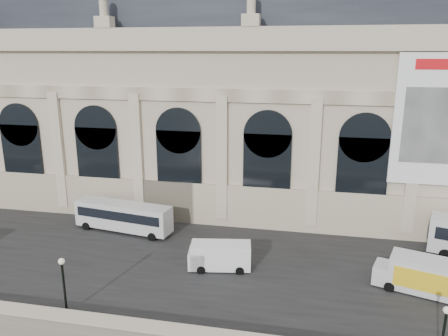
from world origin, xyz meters
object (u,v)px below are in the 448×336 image
object	(u,v)px
bus_left	(123,216)
box_truck	(425,276)
van_c	(217,256)
lamp_left	(64,287)

from	to	relation	value
bus_left	box_truck	size ratio (longest dim) A/B	1.43
bus_left	van_c	distance (m)	13.66
van_c	lamp_left	xyz separation A→B (m)	(-9.76, -9.45, 1.07)
bus_left	box_truck	world-z (taller)	bus_left
van_c	box_truck	size ratio (longest dim) A/B	0.74
box_truck	lamp_left	distance (m)	29.00
bus_left	van_c	bearing A→B (deg)	-27.73
bus_left	van_c	world-z (taller)	bus_left
bus_left	box_truck	xyz separation A→B (m)	(29.94, -6.98, -0.31)
bus_left	box_truck	bearing A→B (deg)	-13.12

